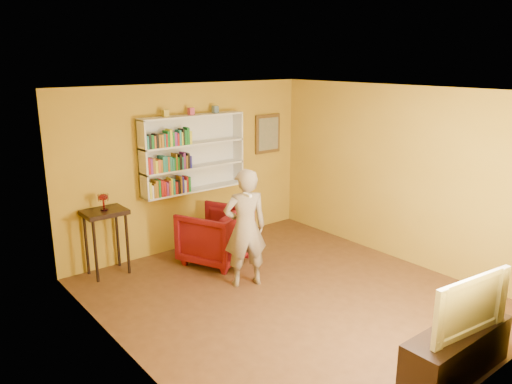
# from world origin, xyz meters

# --- Properties ---
(room_shell) EXTENTS (5.30, 5.80, 2.88)m
(room_shell) POSITION_xyz_m (0.00, 0.00, 1.02)
(room_shell) COLOR #4A2C17
(room_shell) RESTS_ON ground
(bookshelf) EXTENTS (1.80, 0.29, 1.23)m
(bookshelf) POSITION_xyz_m (0.00, 2.41, 1.59)
(bookshelf) COLOR silver
(bookshelf) RESTS_ON room_shell
(books_row_lower) EXTENTS (0.72, 0.19, 0.27)m
(books_row_lower) POSITION_xyz_m (-0.51, 2.30, 1.13)
(books_row_lower) COLOR gold
(books_row_lower) RESTS_ON bookshelf
(books_row_middle) EXTENTS (0.75, 0.19, 0.26)m
(books_row_middle) POSITION_xyz_m (-0.48, 2.30, 1.51)
(books_row_middle) COLOR maroon
(books_row_middle) RESTS_ON bookshelf
(books_row_upper) EXTENTS (0.77, 0.18, 0.27)m
(books_row_upper) POSITION_xyz_m (-0.47, 2.30, 1.88)
(books_row_upper) COLOR #217C76
(books_row_upper) RESTS_ON bookshelf
(ornament_left) EXTENTS (0.08, 0.08, 0.11)m
(ornament_left) POSITION_xyz_m (-0.47, 2.35, 2.27)
(ornament_left) COLOR #A7942F
(ornament_left) RESTS_ON bookshelf
(ornament_centre) EXTENTS (0.08, 0.08, 0.11)m
(ornament_centre) POSITION_xyz_m (-0.02, 2.35, 2.27)
(ornament_centre) COLOR #AB395A
(ornament_centre) RESTS_ON bookshelf
(ornament_right) EXTENTS (0.08, 0.08, 0.12)m
(ornament_right) POSITION_xyz_m (0.44, 2.35, 2.27)
(ornament_right) COLOR #42596F
(ornament_right) RESTS_ON bookshelf
(framed_painting) EXTENTS (0.55, 0.05, 0.70)m
(framed_painting) POSITION_xyz_m (1.65, 2.46, 1.75)
(framed_painting) COLOR #503716
(framed_painting) RESTS_ON room_shell
(console_table) EXTENTS (0.60, 0.46, 0.98)m
(console_table) POSITION_xyz_m (-1.58, 2.25, 0.81)
(console_table) COLOR black
(console_table) RESTS_ON ground
(ruby_lustre) EXTENTS (0.15, 0.15, 0.24)m
(ruby_lustre) POSITION_xyz_m (-1.58, 2.25, 1.15)
(ruby_lustre) COLOR maroon
(ruby_lustre) RESTS_ON console_table
(armchair) EXTENTS (1.21, 1.22, 0.85)m
(armchair) POSITION_xyz_m (-0.09, 1.65, 0.43)
(armchair) COLOR #4D050D
(armchair) RESTS_ON ground
(person) EXTENTS (0.71, 0.59, 1.66)m
(person) POSITION_xyz_m (-0.22, 0.71, 0.83)
(person) COLOR #7B6C5A
(person) RESTS_ON ground
(game_remote) EXTENTS (0.04, 0.15, 0.04)m
(game_remote) POSITION_xyz_m (-0.36, 0.48, 1.38)
(game_remote) COLOR white
(game_remote) RESTS_ON person
(tv_cabinet) EXTENTS (1.38, 0.41, 0.49)m
(tv_cabinet) POSITION_xyz_m (0.17, -2.25, 0.25)
(tv_cabinet) COLOR black
(tv_cabinet) RESTS_ON ground
(television) EXTENTS (1.06, 0.26, 0.61)m
(television) POSITION_xyz_m (0.17, -2.25, 0.80)
(television) COLOR black
(television) RESTS_ON tv_cabinet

